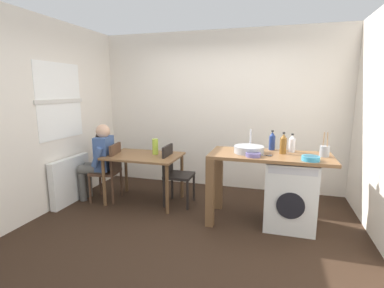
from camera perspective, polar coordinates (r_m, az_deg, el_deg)
name	(u,v)px	position (r m, az deg, el deg)	size (l,w,h in m)	color
ground_plane	(191,228)	(3.77, -0.15, -16.30)	(5.46, 5.46, 0.00)	black
wall_back	(219,111)	(5.08, 5.48, 6.57)	(4.60, 0.10, 2.70)	silver
wall_window_side	(42,116)	(4.49, -27.58, 4.89)	(0.12, 3.80, 2.70)	silver
radiator	(71,180)	(4.81, -22.97, -6.64)	(0.10, 0.80, 0.70)	white
dining_table	(144,161)	(4.44, -9.54, -3.39)	(1.10, 0.76, 0.74)	brown
chair_person_seat	(110,169)	(4.66, -16.05, -4.71)	(0.46, 0.46, 0.90)	#4C3323
chair_opposite	(174,171)	(4.34, -3.51, -5.45)	(0.41, 0.41, 0.90)	black
seated_person	(99,158)	(4.68, -17.96, -2.67)	(0.53, 0.53, 1.20)	#595651
kitchen_counter	(252,165)	(3.77, 11.92, -4.14)	(1.50, 0.68, 0.92)	brown
washing_machine	(290,193)	(3.87, 18.82, -9.27)	(0.60, 0.61, 0.86)	silver
sink_basin	(249,149)	(3.73, 11.25, -1.07)	(0.38, 0.38, 0.09)	#9EA0A5
tap	(250,140)	(3.89, 11.55, 0.82)	(0.02, 0.02, 0.28)	#B2B2B7
bottle_tall_green	(272,141)	(3.98, 15.63, 0.56)	(0.08, 0.08, 0.26)	navy
bottle_squat_brown	(283,144)	(3.78, 17.68, 0.00)	(0.08, 0.08, 0.28)	brown
bottle_clear_small	(292,144)	(3.92, 19.25, 0.05)	(0.08, 0.08, 0.24)	silver
mixing_bowl	(253,154)	(3.54, 12.06, -2.05)	(0.18, 0.18, 0.05)	slate
utensil_crock	(324,151)	(3.81, 24.83, -1.26)	(0.11, 0.11, 0.30)	gray
colander	(311,158)	(3.53, 22.51, -2.61)	(0.20, 0.20, 0.06)	teal
vase	(155,147)	(4.42, -7.31, -0.52)	(0.09, 0.09, 0.24)	#A8C63D
scissors	(266,155)	(3.63, 14.42, -2.20)	(0.15, 0.06, 0.01)	#B2B2B7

